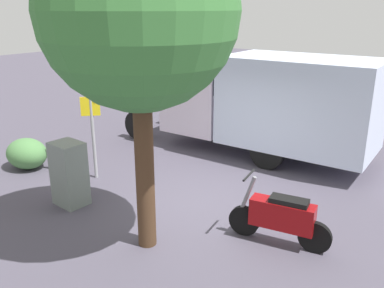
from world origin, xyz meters
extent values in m
plane|color=#4A4553|center=(0.00, 0.00, 0.00)|extent=(60.00, 60.00, 0.00)
cylinder|color=black|center=(-0.08, -4.48, 0.45)|extent=(0.91, 0.28, 0.90)
cylinder|color=black|center=(-0.14, -2.58, 0.45)|extent=(0.91, 0.28, 0.90)
cylinder|color=black|center=(4.29, -4.35, 0.45)|extent=(0.91, 0.28, 0.90)
cylinder|color=black|center=(4.23, -2.45, 0.45)|extent=(0.91, 0.28, 0.90)
cube|color=silver|center=(-0.51, -3.55, 1.60)|extent=(3.94, 2.32, 2.30)
cube|color=silver|center=(2.43, -3.45, 1.40)|extent=(1.86, 2.15, 1.90)
cube|color=black|center=(2.43, -3.45, 2.00)|extent=(1.88, 1.99, 0.60)
cylinder|color=black|center=(-1.27, 0.61, 0.28)|extent=(0.57, 0.19, 0.56)
cylinder|color=black|center=(-2.51, 0.39, 0.28)|extent=(0.57, 0.19, 0.56)
cube|color=maroon|center=(-1.94, 0.49, 0.56)|extent=(1.14, 0.50, 0.48)
cube|color=black|center=(-2.04, 0.47, 0.83)|extent=(0.68, 0.38, 0.12)
cylinder|color=slate|center=(-1.32, 0.60, 0.83)|extent=(0.29, 0.12, 0.69)
cylinder|color=black|center=(-1.32, 0.60, 1.18)|extent=(0.13, 0.55, 0.04)
cylinder|color=#9E9EA3|center=(2.93, 0.42, 1.30)|extent=(0.08, 0.08, 2.60)
cylinder|color=red|center=(2.93, 0.44, 2.41)|extent=(0.71, 0.32, 0.76)
cube|color=yellow|center=(2.93, 0.44, 1.77)|extent=(0.33, 0.33, 0.44)
cylinder|color=#47301E|center=(-0.07, 1.87, 1.42)|extent=(0.31, 0.31, 2.85)
sphere|color=#3A7837|center=(-0.07, 1.87, 3.89)|extent=(2.99, 2.99, 2.99)
cube|color=slate|center=(2.26, 1.67, 0.68)|extent=(0.68, 0.57, 1.35)
ellipsoid|color=#4D8046|center=(4.83, 1.04, 0.39)|extent=(1.14, 0.93, 0.77)
camera|label=1|loc=(-4.41, 6.44, 3.94)|focal=38.30mm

